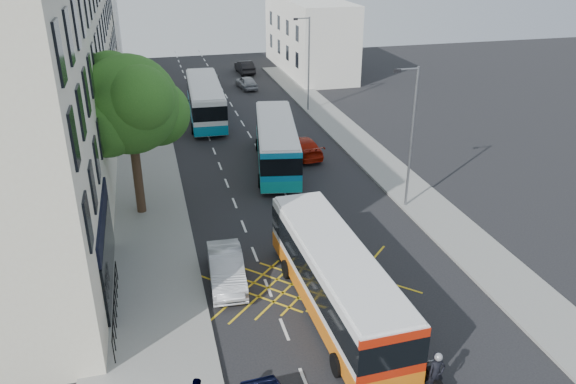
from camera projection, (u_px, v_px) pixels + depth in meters
ground at (389, 366)px, 20.56m from camera, size 120.00×120.00×0.00m
pavement_left at (142, 212)px, 31.79m from camera, size 5.00×70.00×0.15m
pavement_right at (402, 184)px, 35.43m from camera, size 3.00×70.00×0.15m
terrace_main at (40, 65)px, 36.10m from camera, size 8.30×45.00×13.50m
terrace_far at (80, 25)px, 63.66m from camera, size 8.00×20.00×10.00m
building_right at (309, 35)px, 63.61m from camera, size 6.00×18.00×8.00m
street_tree at (129, 106)px, 29.16m from camera, size 6.30×5.70×8.80m
lamp_near at (411, 131)px, 30.60m from camera, size 1.45×0.15×8.00m
lamp_far at (308, 59)px, 48.19m from camera, size 1.45×0.15×8.00m
railings at (115, 306)px, 22.72m from camera, size 0.08×5.60×1.14m
bus_near at (335, 278)px, 22.94m from camera, size 2.92×10.87×3.04m
bus_mid at (276, 143)px, 37.80m from camera, size 4.40×11.10×3.04m
bus_far at (205, 100)px, 47.30m from camera, size 3.24×11.47×3.19m
motorbike at (436, 375)px, 18.95m from camera, size 0.60×2.02×1.79m
parked_car_silver at (226, 269)px, 25.24m from camera, size 1.77×4.43×1.43m
red_hatchback at (302, 147)px, 39.86m from camera, size 2.25×4.78×1.35m
distant_car_grey at (209, 82)px, 57.67m from camera, size 2.64×4.76×1.26m
distant_car_silver at (247, 82)px, 57.27m from camera, size 1.96×3.96×1.30m
distant_car_dark at (245, 67)px, 63.67m from camera, size 1.78×4.40×1.42m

